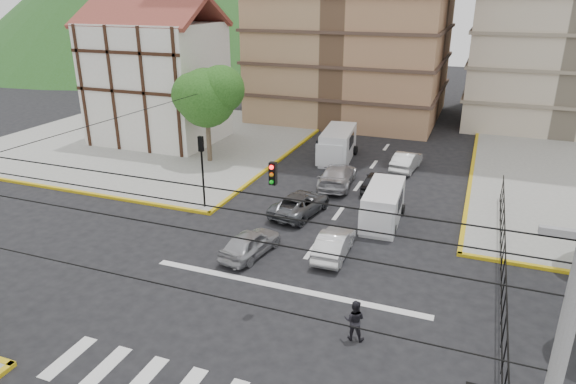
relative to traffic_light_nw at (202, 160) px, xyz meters
The scene contains 17 objects.
ground 11.46m from the traffic_light_nw, 45.00° to the right, with size 160.00×160.00×0.00m, color black.
sidewalk_nw 17.52m from the traffic_light_nw, 135.00° to the left, with size 26.00×26.00×0.15m, color gray.
stop_line 10.68m from the traffic_light_nw, 40.24° to the right, with size 13.00×0.40×0.01m, color silver.
tudor_building 16.70m from the traffic_light_nw, 132.55° to the left, with size 10.80×8.05×12.23m.
park_fence 17.40m from the traffic_light_nw, 11.11° to the right, with size 0.10×22.50×1.66m, color black, non-canonical shape.
tree_tudor 9.42m from the traffic_light_nw, 116.53° to the left, with size 5.39×4.40×7.43m.
traffic_light_nw is the anchor object (origin of this frame).
traffic_light_hanging 12.86m from the traffic_light_nw, 51.58° to the right, with size 18.00×9.12×0.92m.
van_right_lane 10.82m from the traffic_light_nw, ahead, with size 2.07×4.81×2.13m.
van_left_lane 13.25m from the traffic_light_nw, 68.31° to the left, with size 2.65×5.57×2.42m.
car_silver_front_left 7.12m from the traffic_light_nw, 40.54° to the right, with size 1.56×3.88×1.32m, color #A2A2A7.
car_white_front_right 9.76m from the traffic_light_nw, 17.76° to the right, with size 1.37×3.94×1.30m, color silver.
car_grey_mid_left 6.34m from the traffic_light_nw, 13.54° to the left, with size 2.15×4.66×1.30m, color #56585D.
car_silver_rear_left 9.63m from the traffic_light_nw, 46.46° to the left, with size 2.09×5.14×1.49m, color #BAB9BE.
car_darkgrey_mid_right 11.62m from the traffic_light_nw, 36.81° to the left, with size 1.52×3.78×1.29m, color black.
car_white_rear_right 15.82m from the traffic_light_nw, 48.87° to the left, with size 1.47×4.21×1.39m, color white.
pedestrian_crosswalk 14.85m from the traffic_light_nw, 37.98° to the right, with size 0.81×0.63×1.66m, color black.
Camera 1 is at (7.23, -17.24, 12.34)m, focal length 32.00 mm.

